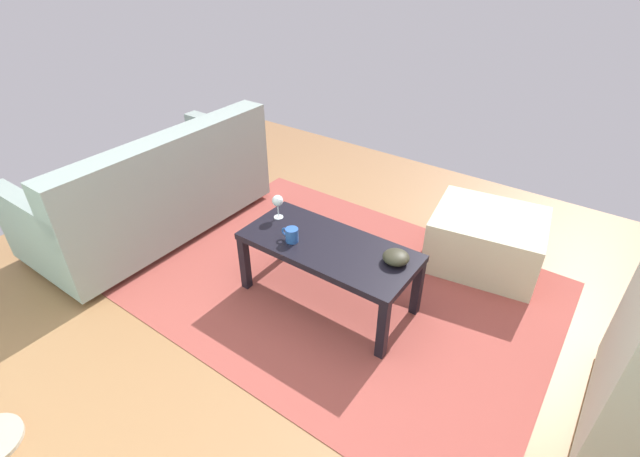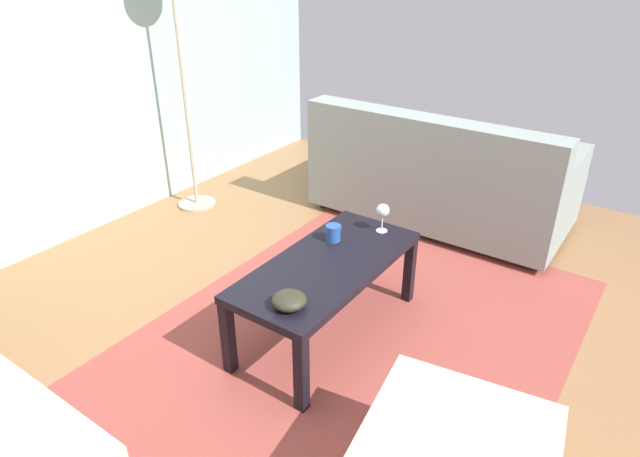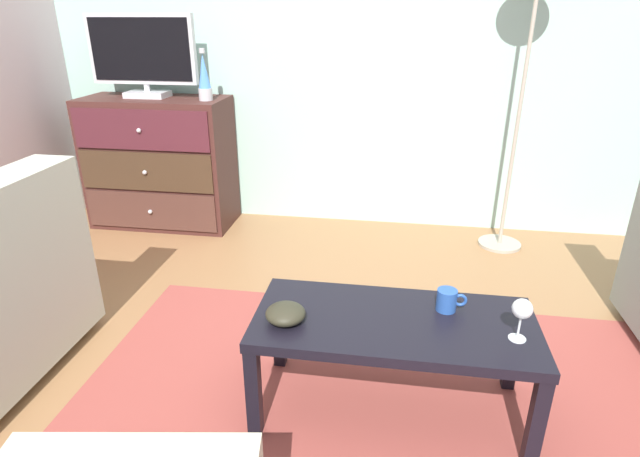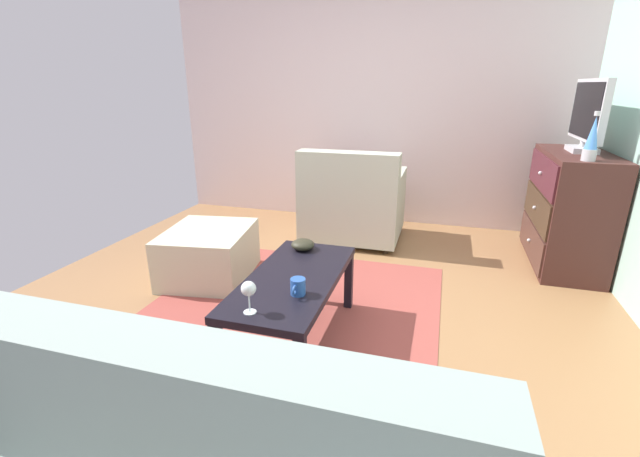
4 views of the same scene
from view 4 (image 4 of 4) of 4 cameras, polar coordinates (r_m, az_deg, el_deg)
ground_plane at (r=2.70m, az=-0.94°, el=-13.49°), size 5.21×4.45×0.05m
wall_plain_left at (r=4.59m, az=8.23°, el=18.00°), size 0.12×4.45×2.73m
area_rug at (r=2.58m, az=-6.69°, el=-14.47°), size 2.60×1.90×0.01m
dresser at (r=3.95m, az=30.37°, el=2.18°), size 1.01×0.49×0.92m
tv at (r=3.89m, az=32.41°, el=12.89°), size 0.74×0.18×0.54m
lava_lamp at (r=3.45m, az=32.80°, el=10.07°), size 0.09×0.09×0.33m
coffee_table at (r=2.36m, az=-3.62°, el=-7.61°), size 1.04×0.47×0.42m
wine_glass at (r=1.96m, az=-9.60°, el=-8.15°), size 0.07×0.07×0.16m
mug at (r=2.13m, az=-3.01°, el=-7.85°), size 0.11×0.08×0.09m
bowl_decorative at (r=2.69m, az=-2.33°, el=-2.17°), size 0.15×0.15×0.07m
armchair at (r=4.01m, az=4.45°, el=3.47°), size 0.80×0.89×0.87m
ottoman at (r=3.35m, az=-14.72°, el=-3.29°), size 0.78×0.70×0.38m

